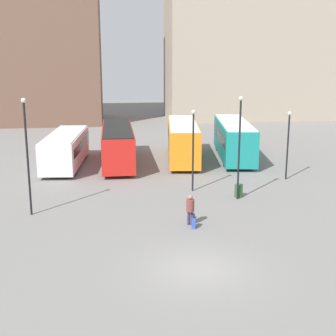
{
  "coord_description": "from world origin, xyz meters",
  "views": [
    {
      "loc": [
        -3.53,
        -18.26,
        8.94
      ],
      "look_at": [
        0.21,
        12.12,
        1.58
      ],
      "focal_mm": 50.0,
      "sensor_mm": 36.0,
      "label": 1
    }
  ],
  "objects": [
    {
      "name": "bus_1",
      "position": [
        -3.02,
        21.02,
        1.69
      ],
      "size": [
        2.58,
        11.23,
        3.1
      ],
      "rotation": [
        0.0,
        0.0,
        1.57
      ],
      "color": "red",
      "rests_on": "ground_plane"
    },
    {
      "name": "lamp_post_2",
      "position": [
        4.39,
        9.65,
        3.8
      ],
      "size": [
        0.28,
        0.28,
        6.55
      ],
      "color": "black",
      "rests_on": "ground_plane"
    },
    {
      "name": "bus_3",
      "position": [
        7.32,
        21.87,
        1.77
      ],
      "size": [
        4.0,
        11.1,
        3.27
      ],
      "rotation": [
        0.0,
        0.0,
        1.44
      ],
      "color": "#19847F",
      "rests_on": "ground_plane"
    },
    {
      "name": "lamp_post_1",
      "position": [
        9.28,
        14.05,
        3.01
      ],
      "size": [
        0.28,
        0.28,
        5.04
      ],
      "color": "black",
      "rests_on": "ground_plane"
    },
    {
      "name": "building_block_left",
      "position": [
        -15.29,
        48.94,
        12.87
      ],
      "size": [
        21.2,
        13.39,
        25.74
      ],
      "color": "brown",
      "rests_on": "ground_plane"
    },
    {
      "name": "suitcase",
      "position": [
        0.71,
        4.89,
        0.31
      ],
      "size": [
        0.32,
        0.46,
        0.87
      ],
      "rotation": [
        0.0,
        0.0,
        1.29
      ],
      "color": "#334CB2",
      "rests_on": "ground_plane"
    },
    {
      "name": "lamp_post_0",
      "position": [
        1.86,
        11.86,
        3.25
      ],
      "size": [
        0.28,
        0.28,
        5.5
      ],
      "color": "black",
      "rests_on": "ground_plane"
    },
    {
      "name": "trash_bin",
      "position": [
        4.57,
        10.07,
        0.42
      ],
      "size": [
        0.52,
        0.52,
        0.85
      ],
      "color": "#285633",
      "rests_on": "ground_plane"
    },
    {
      "name": "bus_0",
      "position": [
        -7.3,
        20.38,
        1.5
      ],
      "size": [
        3.39,
        9.57,
        2.75
      ],
      "rotation": [
        0.0,
        0.0,
        1.49
      ],
      "color": "silver",
      "rests_on": "ground_plane"
    },
    {
      "name": "ground_plane",
      "position": [
        0.0,
        0.0,
        0.0
      ],
      "size": [
        160.0,
        160.0,
        0.0
      ],
      "primitive_type": "plane",
      "color": "slate"
    },
    {
      "name": "bus_2",
      "position": [
        2.68,
        21.61,
        1.79
      ],
      "size": [
        3.64,
        10.6,
        3.31
      ],
      "rotation": [
        0.0,
        0.0,
        1.46
      ],
      "color": "orange",
      "rests_on": "ground_plane"
    },
    {
      "name": "traveler",
      "position": [
        0.59,
        5.39,
        1.01
      ],
      "size": [
        0.54,
        0.54,
        1.69
      ],
      "rotation": [
        0.0,
        0.0,
        1.29
      ],
      "color": "#382D4C",
      "rests_on": "ground_plane"
    },
    {
      "name": "lamp_post_3",
      "position": [
        -8.24,
        8.16,
        3.88
      ],
      "size": [
        0.28,
        0.28,
        6.71
      ],
      "color": "black",
      "rests_on": "ground_plane"
    }
  ]
}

